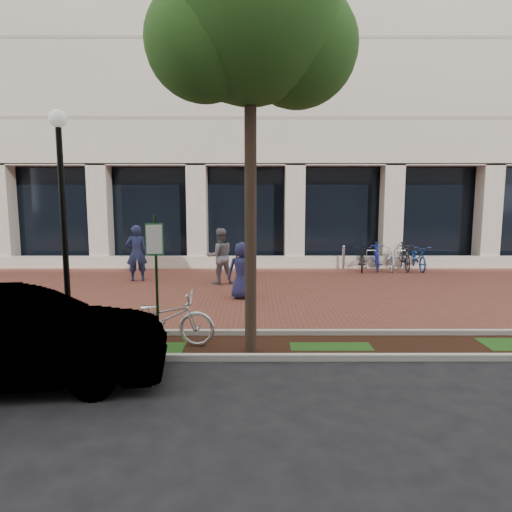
{
  "coord_description": "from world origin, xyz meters",
  "views": [
    {
      "loc": [
        0.39,
        -13.96,
        3.0
      ],
      "look_at": [
        0.41,
        -0.8,
        1.22
      ],
      "focal_mm": 32.0,
      "sensor_mm": 36.0,
      "label": 1
    }
  ],
  "objects_px": {
    "bollard": "(343,258)",
    "pedestrian_left": "(137,253)",
    "sedan_near_curb": "(14,339)",
    "locked_bicycle": "(163,318)",
    "lamppost": "(63,213)",
    "parking_sign": "(156,265)",
    "pedestrian_mid": "(220,256)",
    "pedestrian_right": "(242,270)",
    "bike_rack_cluster": "(390,257)",
    "street_tree": "(253,26)"
  },
  "relations": [
    {
      "from": "locked_bicycle",
      "to": "parking_sign",
      "type": "bearing_deg",
      "value": 156.87
    },
    {
      "from": "bollard",
      "to": "pedestrian_mid",
      "type": "bearing_deg",
      "value": -149.29
    },
    {
      "from": "pedestrian_mid",
      "to": "pedestrian_left",
      "type": "bearing_deg",
      "value": -27.45
    },
    {
      "from": "pedestrian_mid",
      "to": "bollard",
      "type": "distance_m",
      "value": 5.49
    },
    {
      "from": "bollard",
      "to": "sedan_near_curb",
      "type": "xyz_separation_m",
      "value": [
        -7.28,
        -11.09,
        0.25
      ]
    },
    {
      "from": "bollard",
      "to": "pedestrian_right",
      "type": "bearing_deg",
      "value": -127.94
    },
    {
      "from": "locked_bicycle",
      "to": "pedestrian_mid",
      "type": "relative_size",
      "value": 1.11
    },
    {
      "from": "locked_bicycle",
      "to": "bollard",
      "type": "relative_size",
      "value": 2.1
    },
    {
      "from": "parking_sign",
      "to": "pedestrian_right",
      "type": "relative_size",
      "value": 1.58
    },
    {
      "from": "parking_sign",
      "to": "street_tree",
      "type": "bearing_deg",
      "value": -26.67
    },
    {
      "from": "locked_bicycle",
      "to": "pedestrian_right",
      "type": "height_order",
      "value": "pedestrian_right"
    },
    {
      "from": "lamppost",
      "to": "bike_rack_cluster",
      "type": "height_order",
      "value": "lamppost"
    },
    {
      "from": "pedestrian_mid",
      "to": "bollard",
      "type": "height_order",
      "value": "pedestrian_mid"
    },
    {
      "from": "lamppost",
      "to": "pedestrian_left",
      "type": "height_order",
      "value": "lamppost"
    },
    {
      "from": "street_tree",
      "to": "bike_rack_cluster",
      "type": "bearing_deg",
      "value": 60.33
    },
    {
      "from": "bollard",
      "to": "lamppost",
      "type": "bearing_deg",
      "value": -130.53
    },
    {
      "from": "lamppost",
      "to": "locked_bicycle",
      "type": "distance_m",
      "value": 2.96
    },
    {
      "from": "bike_rack_cluster",
      "to": "sedan_near_curb",
      "type": "distance_m",
      "value": 14.35
    },
    {
      "from": "locked_bicycle",
      "to": "bike_rack_cluster",
      "type": "height_order",
      "value": "bike_rack_cluster"
    },
    {
      "from": "street_tree",
      "to": "bollard",
      "type": "height_order",
      "value": "street_tree"
    },
    {
      "from": "pedestrian_right",
      "to": "sedan_near_curb",
      "type": "distance_m",
      "value": 6.97
    },
    {
      "from": "lamppost",
      "to": "pedestrian_left",
      "type": "distance_m",
      "value": 6.59
    },
    {
      "from": "pedestrian_left",
      "to": "sedan_near_curb",
      "type": "height_order",
      "value": "pedestrian_left"
    },
    {
      "from": "pedestrian_left",
      "to": "lamppost",
      "type": "bearing_deg",
      "value": 76.2
    },
    {
      "from": "parking_sign",
      "to": "locked_bicycle",
      "type": "height_order",
      "value": "parking_sign"
    },
    {
      "from": "street_tree",
      "to": "pedestrian_left",
      "type": "distance_m",
      "value": 9.65
    },
    {
      "from": "lamppost",
      "to": "bike_rack_cluster",
      "type": "xyz_separation_m",
      "value": [
        9.27,
        8.65,
        -2.11
      ]
    },
    {
      "from": "pedestrian_left",
      "to": "bollard",
      "type": "height_order",
      "value": "pedestrian_left"
    },
    {
      "from": "street_tree",
      "to": "bollard",
      "type": "relative_size",
      "value": 7.69
    },
    {
      "from": "pedestrian_right",
      "to": "pedestrian_left",
      "type": "bearing_deg",
      "value": -36.11
    },
    {
      "from": "pedestrian_right",
      "to": "bollard",
      "type": "height_order",
      "value": "pedestrian_right"
    },
    {
      "from": "locked_bicycle",
      "to": "pedestrian_mid",
      "type": "distance_m",
      "value": 6.37
    },
    {
      "from": "parking_sign",
      "to": "pedestrian_mid",
      "type": "distance_m",
      "value": 6.54
    },
    {
      "from": "parking_sign",
      "to": "bollard",
      "type": "bearing_deg",
      "value": 40.49
    },
    {
      "from": "parking_sign",
      "to": "pedestrian_right",
      "type": "distance_m",
      "value": 4.6
    },
    {
      "from": "lamppost",
      "to": "pedestrian_left",
      "type": "bearing_deg",
      "value": 91.94
    },
    {
      "from": "pedestrian_right",
      "to": "sedan_near_curb",
      "type": "height_order",
      "value": "pedestrian_right"
    },
    {
      "from": "street_tree",
      "to": "sedan_near_curb",
      "type": "relative_size",
      "value": 1.67
    },
    {
      "from": "parking_sign",
      "to": "bollard",
      "type": "relative_size",
      "value": 2.61
    },
    {
      "from": "bollard",
      "to": "pedestrian_left",
      "type": "bearing_deg",
      "value": -163.27
    },
    {
      "from": "locked_bicycle",
      "to": "pedestrian_right",
      "type": "distance_m",
      "value": 4.38
    },
    {
      "from": "pedestrian_mid",
      "to": "sedan_near_curb",
      "type": "bearing_deg",
      "value": 54.98
    },
    {
      "from": "parking_sign",
      "to": "bike_rack_cluster",
      "type": "bearing_deg",
      "value": 32.62
    },
    {
      "from": "pedestrian_left",
      "to": "bollard",
      "type": "xyz_separation_m",
      "value": [
        7.63,
        2.3,
        -0.47
      ]
    },
    {
      "from": "sedan_near_curb",
      "to": "pedestrian_right",
      "type": "bearing_deg",
      "value": -36.9
    },
    {
      "from": "pedestrian_right",
      "to": "bike_rack_cluster",
      "type": "relative_size",
      "value": 0.54
    },
    {
      "from": "lamppost",
      "to": "pedestrian_right",
      "type": "relative_size",
      "value": 2.82
    },
    {
      "from": "bollard",
      "to": "bike_rack_cluster",
      "type": "xyz_separation_m",
      "value": [
        1.85,
        -0.03,
        0.01
      ]
    },
    {
      "from": "parking_sign",
      "to": "sedan_near_curb",
      "type": "distance_m",
      "value": 2.75
    },
    {
      "from": "locked_bicycle",
      "to": "lamppost",
      "type": "bearing_deg",
      "value": 83.54
    }
  ]
}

